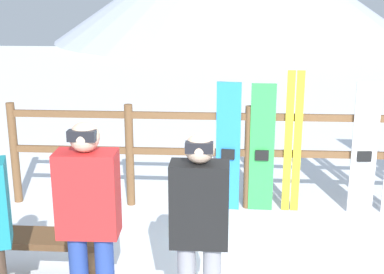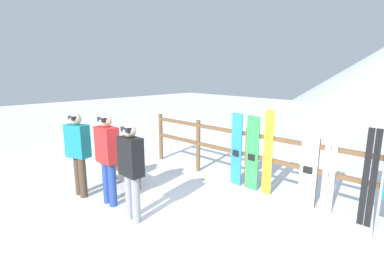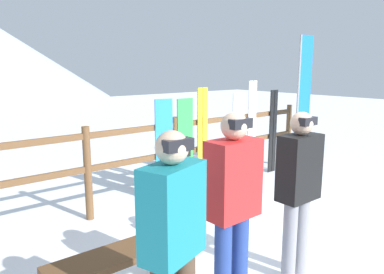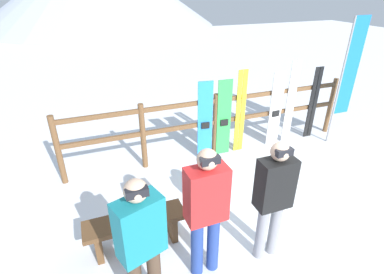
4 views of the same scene
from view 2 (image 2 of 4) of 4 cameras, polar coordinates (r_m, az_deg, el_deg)
name	(u,v)px [view 2 (image 2 of 4)]	position (r m, az deg, el deg)	size (l,w,h in m)	color
ground_plane	(177,218)	(5.14, -2.84, -15.13)	(40.00, 40.00, 0.00)	white
fence	(248,152)	(6.26, 10.54, -2.88)	(5.73, 0.10, 1.24)	brown
bench	(120,170)	(6.52, -13.47, -6.09)	(1.26, 0.36, 0.46)	brown
person_teal	(78,149)	(6.04, -20.87, -2.19)	(0.49, 0.36, 1.61)	#4C3828
person_black	(131,166)	(4.79, -11.51, -5.43)	(0.41, 0.23, 1.59)	gray
person_red	(108,154)	(5.48, -15.79, -3.07)	(0.45, 0.25, 1.65)	navy
snowboard_blue	(236,150)	(6.34, 8.47, -2.40)	(0.28, 0.08, 1.53)	#288CE0
snowboard_green	(252,154)	(6.13, 11.40, -3.11)	(0.28, 0.06, 1.52)	green
ski_pair_yellow	(268,153)	(5.93, 14.26, -2.98)	(0.20, 0.02, 1.67)	yellow
snowboard_white	(309,166)	(5.60, 21.35, -5.10)	(0.29, 0.07, 1.54)	white
ski_pair_white	(330,164)	(5.46, 24.78, -4.72)	(0.19, 0.02, 1.75)	white
ski_pair_black	(369,178)	(5.33, 30.70, -6.81)	(0.20, 0.02, 1.56)	black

